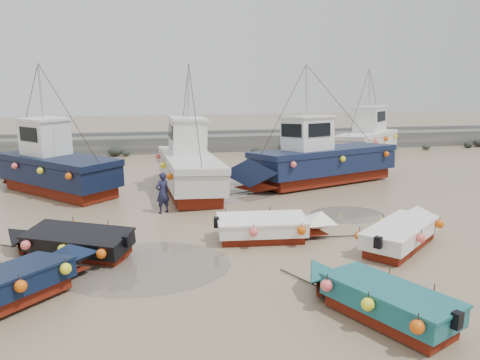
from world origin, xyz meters
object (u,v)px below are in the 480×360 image
Objects in this scene: dinghy_3 at (405,230)px; cabin_boat_3 at (370,139)px; dinghy_1 at (3,285)px; cabin_boat_1 at (187,164)px; cabin_boat_0 at (51,165)px; person at (163,213)px; dinghy_2 at (376,294)px; dinghy_4 at (70,238)px; dinghy_5 at (272,225)px; cabin_boat_2 at (315,160)px.

cabin_boat_3 is at bearing 117.86° from dinghy_3.
cabin_boat_1 reaches higher than dinghy_1.
dinghy_3 is at bearing -59.10° from cabin_boat_1.
cabin_boat_0 is 4.53× the size of person.
person is (-4.76, 9.73, -0.56)m from dinghy_2.
dinghy_4 is 0.99× the size of dinghy_5.
dinghy_1 is 16.96m from cabin_boat_2.
dinghy_1 is 2.93× the size of person.
dinghy_2 is at bearing 82.82° from person.
dinghy_5 is at bearing 132.03° from cabin_boat_2.
dinghy_4 is at bearing -120.45° from cabin_boat_0.
cabin_boat_1 is 1.35× the size of cabin_boat_3.
cabin_boat_1 is at bearing -102.46° from cabin_boat_3.
person is (-7.93, 5.43, -0.55)m from dinghy_3.
dinghy_5 is at bearing 68.29° from dinghy_1.
dinghy_5 is at bearing 98.64° from person.
dinghy_1 is 12.68m from cabin_boat_1.
cabin_boat_0 is (-2.31, 9.14, 0.79)m from dinghy_4.
cabin_boat_1 is at bearing 73.01° from cabin_boat_2.
cabin_boat_2 is (11.12, 8.51, 0.75)m from dinghy_4.
cabin_boat_0 is (-10.09, 14.57, 0.78)m from dinghy_2.
dinghy_3 is at bearing 112.32° from person.
dinghy_2 is 17.74m from cabin_boat_0.
dinghy_2 is 9.49m from dinghy_4.
dinghy_4 and dinghy_5 have the same top height.
cabin_boat_1 is at bearing 175.12° from dinghy_3.
cabin_boat_1 reaches higher than dinghy_4.
dinghy_1 and dinghy_4 have the same top height.
cabin_boat_1 is (-6.64, 9.29, 0.79)m from dinghy_3.
dinghy_5 is at bearing 73.85° from dinghy_2.
cabin_boat_3 is (10.97, 15.53, 0.82)m from dinghy_5.
dinghy_2 is 1.02× the size of dinghy_3.
dinghy_4 is at bearing -83.77° from dinghy_5.
dinghy_2 is 0.93× the size of dinghy_5.
cabin_boat_1 is at bearing -158.86° from dinghy_5.
dinghy_1 is 12.54m from cabin_boat_0.
cabin_boat_2 reaches higher than dinghy_5.
dinghy_1 and dinghy_5 have the same top height.
dinghy_5 is at bearing -77.96° from cabin_boat_1.
dinghy_3 is 0.65× the size of cabin_boat_3.
dinghy_1 is 12.17m from dinghy_3.
dinghy_4 is at bearing 116.51° from dinghy_1.
cabin_boat_1 reaches higher than person.
person is at bearing -8.66° from dinghy_4.
dinghy_2 is 0.45× the size of cabin_boat_2.
cabin_boat_2 is at bearing 49.45° from dinghy_2.
cabin_boat_3 reaches higher than dinghy_1.
person is (-8.10, -4.21, -1.30)m from cabin_boat_2.
cabin_boat_2 is (4.43, 8.31, 0.74)m from dinghy_5.
dinghy_5 is at bearing -147.85° from dinghy_3.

